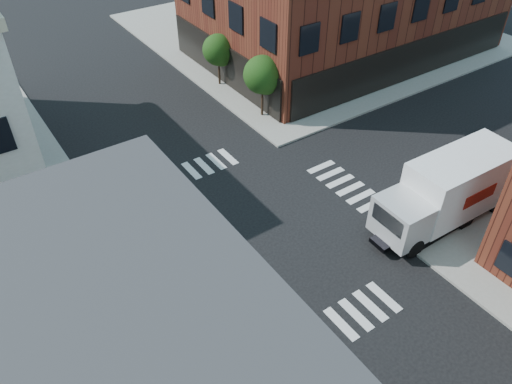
{
  "coord_description": "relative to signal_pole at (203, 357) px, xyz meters",
  "views": [
    {
      "loc": [
        -10.86,
        -16.14,
        18.67
      ],
      "look_at": [
        0.41,
        0.39,
        2.5
      ],
      "focal_mm": 35.0,
      "sensor_mm": 36.0,
      "label": 1
    }
  ],
  "objects": [
    {
      "name": "tree_near",
      "position": [
        14.28,
        16.65,
        0.3
      ],
      "size": [
        2.69,
        2.69,
        4.49
      ],
      "color": "black",
      "rests_on": "ground"
    },
    {
      "name": "sidewalk_ne",
      "position": [
        27.72,
        27.68,
        -2.78
      ],
      "size": [
        30.0,
        30.0,
        0.15
      ],
      "primitive_type": "cube",
      "color": "gray",
      "rests_on": "ground"
    },
    {
      "name": "ground",
      "position": [
        6.72,
        6.68,
        -2.86
      ],
      "size": [
        120.0,
        120.0,
        0.0
      ],
      "primitive_type": "plane",
      "color": "black",
      "rests_on": "ground"
    },
    {
      "name": "tree_far",
      "position": [
        14.28,
        22.65,
        0.02
      ],
      "size": [
        2.43,
        2.43,
        4.07
      ],
      "color": "black",
      "rests_on": "ground"
    },
    {
      "name": "signal_pole",
      "position": [
        0.0,
        0.0,
        0.0
      ],
      "size": [
        1.29,
        1.24,
        4.6
      ],
      "color": "black",
      "rests_on": "ground"
    },
    {
      "name": "box_truck",
      "position": [
        15.99,
        1.85,
        -0.81
      ],
      "size": [
        8.81,
        2.91,
        3.94
      ],
      "rotation": [
        0.0,
        0.0,
        -0.03
      ],
      "color": "white",
      "rests_on": "ground"
    },
    {
      "name": "traffic_cone",
      "position": [
        2.31,
        0.98,
        -2.51
      ],
      "size": [
        0.4,
        0.4,
        0.71
      ],
      "rotation": [
        0.0,
        0.0,
        -0.03
      ],
      "color": "#EC580A",
      "rests_on": "ground"
    }
  ]
}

